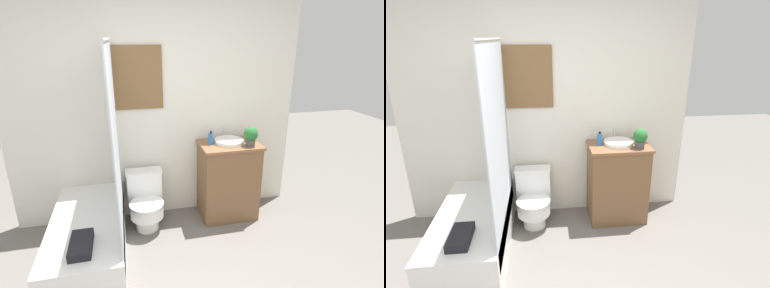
{
  "view_description": "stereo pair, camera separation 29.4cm",
  "coord_description": "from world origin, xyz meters",
  "views": [
    {
      "loc": [
        -0.35,
        -1.22,
        1.99
      ],
      "look_at": [
        0.27,
        1.47,
        1.0
      ],
      "focal_mm": 28.0,
      "sensor_mm": 36.0,
      "label": 1
    },
    {
      "loc": [
        -0.06,
        -1.28,
        1.99
      ],
      "look_at": [
        0.27,
        1.47,
        1.0
      ],
      "focal_mm": 28.0,
      "sensor_mm": 36.0,
      "label": 2
    }
  ],
  "objects": [
    {
      "name": "sink",
      "position": [
        0.74,
        1.7,
        0.91
      ],
      "size": [
        0.32,
        0.36,
        0.13
      ],
      "color": "white",
      "rests_on": "vanity"
    },
    {
      "name": "toilet",
      "position": [
        -0.2,
        1.67,
        0.3
      ],
      "size": [
        0.39,
        0.49,
        0.62
      ],
      "color": "white",
      "rests_on": "ground_plane"
    },
    {
      "name": "soap_bottle",
      "position": [
        0.54,
        1.7,
        0.95
      ],
      "size": [
        0.06,
        0.06,
        0.15
      ],
      "color": "#2D6BB2",
      "rests_on": "vanity"
    },
    {
      "name": "vanity",
      "position": [
        0.74,
        1.68,
        0.45
      ],
      "size": [
        0.65,
        0.46,
        0.89
      ],
      "color": "brown",
      "rests_on": "ground_plane"
    },
    {
      "name": "wall_back",
      "position": [
        -0.0,
        1.94,
        1.26
      ],
      "size": [
        3.15,
        0.07,
        2.5
      ],
      "color": "silver",
      "rests_on": "ground_plane"
    },
    {
      "name": "potted_plant",
      "position": [
        0.94,
        1.57,
        1.01
      ],
      "size": [
        0.15,
        0.15,
        0.21
      ],
      "color": "#4C4C51",
      "rests_on": "vanity"
    },
    {
      "name": "shower_area",
      "position": [
        -0.74,
        1.23,
        0.28
      ],
      "size": [
        0.64,
        1.36,
        1.98
      ],
      "color": "white",
      "rests_on": "ground_plane"
    }
  ]
}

